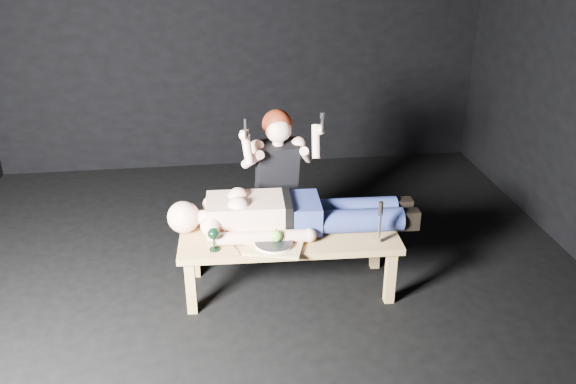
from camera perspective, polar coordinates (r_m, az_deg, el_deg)
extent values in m
plane|color=black|center=(4.37, -2.46, -9.67)|extent=(5.00, 5.00, 0.00)
plane|color=black|center=(6.17, -4.87, 15.79)|extent=(5.00, 0.00, 5.00)
cube|color=#A68248|center=(4.31, 0.09, -6.61)|extent=(1.54, 0.63, 0.45)
cube|color=tan|center=(4.03, -1.36, -5.16)|extent=(0.44, 0.37, 0.02)
cylinder|color=white|center=(4.02, -1.36, -4.90)|extent=(0.32, 0.32, 0.02)
sphere|color=#5AAA23|center=(4.00, -1.11, -4.19)|extent=(0.08, 0.08, 0.08)
cube|color=#B2B2B7|center=(4.02, -5.03, -5.48)|extent=(0.05, 0.16, 0.01)
cube|color=#B2B2B7|center=(4.05, 0.70, -5.15)|extent=(0.03, 0.16, 0.01)
cube|color=#B2B2B7|center=(4.10, 0.28, -4.72)|extent=(0.12, 0.13, 0.01)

